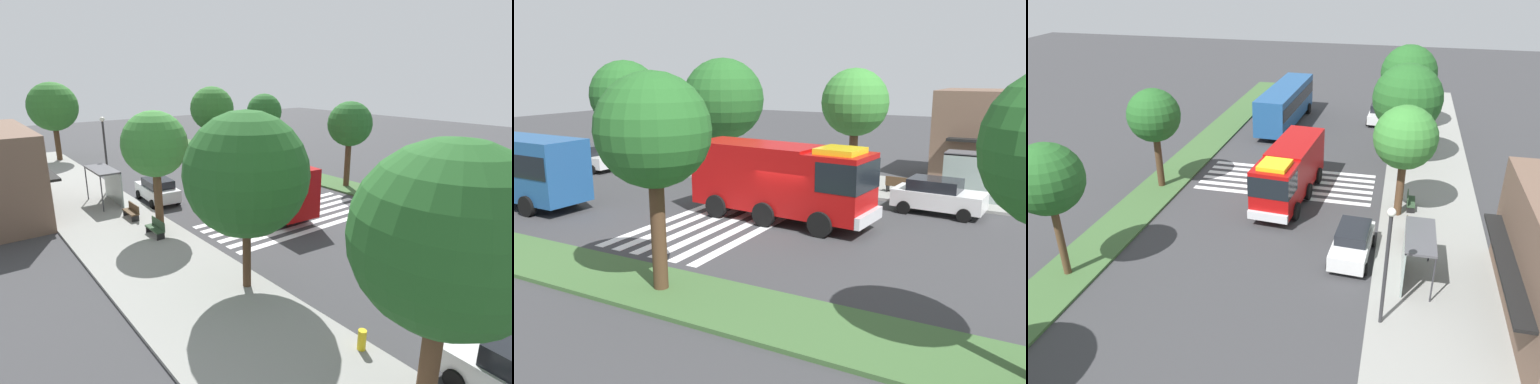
% 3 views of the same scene
% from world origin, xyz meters
% --- Properties ---
extents(ground_plane, '(120.00, 120.00, 0.00)m').
position_xyz_m(ground_plane, '(0.00, 0.00, 0.00)').
color(ground_plane, '#38383A').
extents(sidewalk, '(60.00, 5.91, 0.14)m').
position_xyz_m(sidewalk, '(0.00, 9.60, 0.07)').
color(sidewalk, gray).
rests_on(sidewalk, ground_plane).
extents(median_strip, '(60.00, 3.00, 0.14)m').
position_xyz_m(median_strip, '(0.00, -8.14, 0.07)').
color(median_strip, '#3D6033').
rests_on(median_strip, ground_plane).
extents(crosswalk, '(4.95, 11.95, 0.01)m').
position_xyz_m(crosswalk, '(-2.93, 0.00, 0.01)').
color(crosswalk, silver).
rests_on(crosswalk, ground_plane).
extents(fire_truck, '(8.85, 3.23, 3.61)m').
position_xyz_m(fire_truck, '(-0.35, 0.70, 2.01)').
color(fire_truck, '#A50C0C').
rests_on(fire_truck, ground_plane).
extents(parked_car_west, '(4.43, 2.27, 1.74)m').
position_xyz_m(parked_car_west, '(-18.06, 5.44, 0.89)').
color(parked_car_west, silver).
rests_on(parked_car_west, ground_plane).
extents(parked_car_mid, '(4.33, 2.25, 1.70)m').
position_xyz_m(parked_car_mid, '(5.45, 5.44, 0.88)').
color(parked_car_mid, silver).
rests_on(parked_car_mid, ground_plane).
extents(bus_stop_shelter, '(3.50, 1.40, 2.46)m').
position_xyz_m(bus_stop_shelter, '(6.87, 8.38, 1.89)').
color(bus_stop_shelter, '#4C4C51').
rests_on(bus_stop_shelter, sidewalk).
extents(bench_near_shelter, '(1.60, 0.50, 0.90)m').
position_xyz_m(bench_near_shelter, '(2.87, 8.34, 0.59)').
color(bench_near_shelter, '#4C3823').
rests_on(bench_near_shelter, sidewalk).
extents(bench_west_of_shelter, '(1.60, 0.50, 0.90)m').
position_xyz_m(bench_west_of_shelter, '(-0.70, 8.34, 0.59)').
color(bench_west_of_shelter, '#2D472D').
rests_on(bench_west_of_shelter, sidewalk).
extents(sidewalk_tree_far_west, '(4.81, 4.81, 7.30)m').
position_xyz_m(sidewalk_tree_far_west, '(-16.38, 7.64, 5.01)').
color(sidewalk_tree_far_west, '#513823').
rests_on(sidewalk_tree_far_west, sidewalk).
extents(sidewalk_tree_west, '(5.02, 5.02, 7.36)m').
position_xyz_m(sidewalk_tree_west, '(-8.25, 7.64, 4.98)').
color(sidewalk_tree_west, '#47301E').
rests_on(sidewalk_tree_west, sidewalk).
extents(sidewalk_tree_center, '(3.67, 3.67, 6.75)m').
position_xyz_m(sidewalk_tree_center, '(0.32, 7.64, 5.00)').
color(sidewalk_tree_center, '#513823').
rests_on(sidewalk_tree_center, sidewalk).
extents(median_tree_far_west, '(3.44, 3.44, 6.64)m').
position_xyz_m(median_tree_far_west, '(-0.20, -8.14, 5.01)').
color(median_tree_far_west, '#47301E').
rests_on(median_tree_far_west, median_strip).
extents(fire_hydrant, '(0.28, 0.28, 0.70)m').
position_xyz_m(fire_hydrant, '(-13.86, 7.14, 0.49)').
color(fire_hydrant, gold).
rests_on(fire_hydrant, sidewalk).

